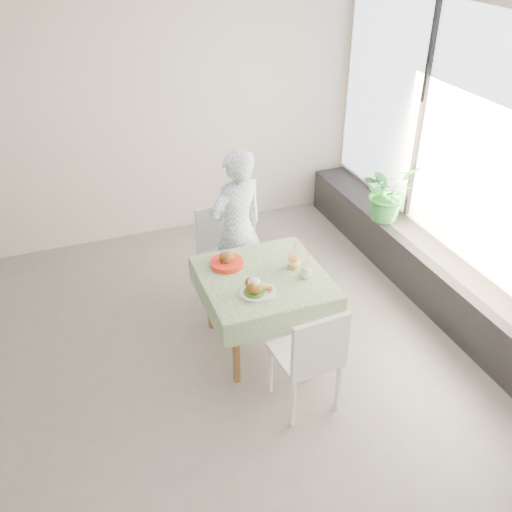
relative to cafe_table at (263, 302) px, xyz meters
name	(u,v)px	position (x,y,z in m)	size (l,w,h in m)	color
floor	(163,374)	(-0.96, -0.07, -0.46)	(6.00, 6.00, 0.00)	#63615E
ceiling	(122,29)	(-0.96, -0.07, 2.34)	(6.00, 6.00, 0.00)	white
wall_back	(98,125)	(-0.96, 2.43, 0.94)	(6.00, 0.02, 2.80)	silver
wall_right	(481,173)	(2.04, -0.07, 0.94)	(0.02, 5.00, 2.80)	silver
window_pane	(485,146)	(2.01, -0.07, 1.19)	(0.01, 4.80, 2.18)	#D1E0F9
window_ledge	(440,284)	(1.84, -0.07, -0.21)	(0.40, 4.80, 0.50)	black
cafe_table	(263,302)	(0.00, 0.00, 0.00)	(1.06, 1.06, 0.74)	brown
chair_far	(229,273)	(-0.06, 0.77, -0.16)	(0.56, 0.56, 0.99)	white
chair_near	(305,374)	(0.04, -0.79, -0.16)	(0.49, 0.49, 0.97)	white
diner	(237,230)	(0.02, 0.73, 0.34)	(0.59, 0.39, 1.61)	#8AB7DD
main_dish	(256,289)	(-0.15, -0.22, 0.33)	(0.31, 0.31, 0.16)	white
juice_cup_orange	(294,261)	(0.29, 0.03, 0.35)	(0.11, 0.11, 0.30)	white
juice_cup_lemonade	(306,270)	(0.33, -0.14, 0.35)	(0.10, 0.10, 0.27)	white
second_dish	(227,262)	(-0.24, 0.27, 0.32)	(0.29, 0.29, 0.14)	red
potted_plant	(388,192)	(1.78, 0.90, 0.36)	(0.57, 0.49, 0.63)	#2A7E3D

